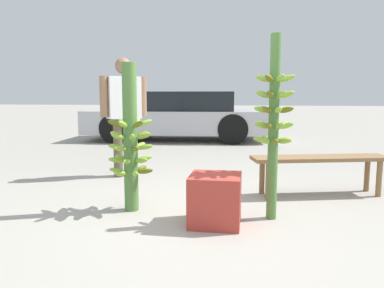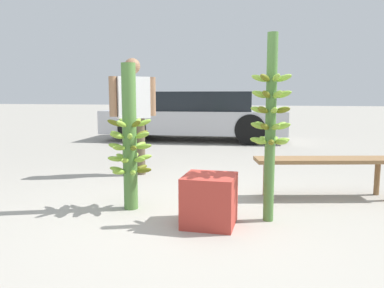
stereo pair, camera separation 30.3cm
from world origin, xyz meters
name	(u,v)px [view 1 (the left image)]	position (x,y,z in m)	size (l,w,h in m)	color
ground_plane	(202,222)	(0.00, 0.00, 0.00)	(80.00, 80.00, 0.00)	#9E998E
banana_stalk_left	(130,141)	(-0.72, 0.23, 0.68)	(0.44, 0.44, 1.42)	#4C7A38
banana_stalk_center	(274,120)	(0.61, 0.19, 0.89)	(0.36, 0.36, 1.64)	#4C7A38
vendor_person	(124,107)	(-1.31, 1.72, 0.96)	(0.58, 0.48, 1.61)	brown
market_bench	(320,163)	(1.18, 1.10, 0.37)	(1.56, 0.71, 0.44)	olive
parked_car	(179,116)	(-1.40, 6.08, 0.60)	(4.57, 2.15, 1.20)	#B7B7BC
produce_crate	(215,200)	(0.12, -0.04, 0.22)	(0.43, 0.43, 0.43)	#B2382D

